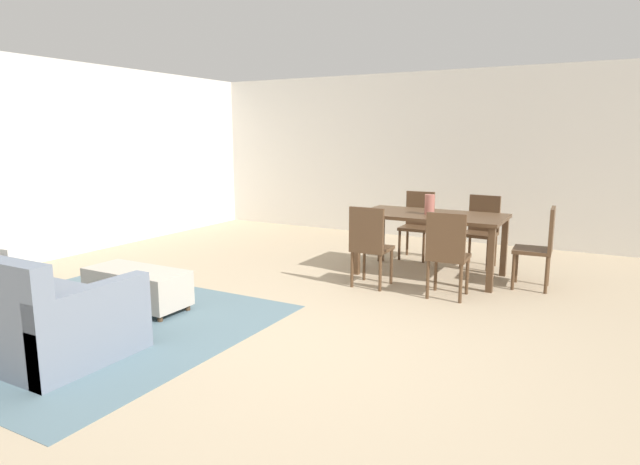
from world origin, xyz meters
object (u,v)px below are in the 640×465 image
(couch, at_px, (11,311))
(dining_chair_head_east, at_px, (541,243))
(ottoman_table, at_px, (137,286))
(dining_chair_far_left, at_px, (418,221))
(dining_table, at_px, (431,221))
(dining_chair_near_right, at_px, (447,250))
(dining_chair_far_right, at_px, (482,227))
(vase_centerpiece, at_px, (430,204))
(dining_chair_near_left, at_px, (369,242))

(couch, relative_size, dining_chair_head_east, 2.17)
(ottoman_table, height_order, dining_chair_far_left, dining_chair_far_left)
(dining_chair_head_east, bearing_deg, dining_table, -179.65)
(dining_chair_far_left, bearing_deg, dining_chair_near_right, -62.37)
(dining_chair_far_right, bearing_deg, vase_centerpiece, -117.88)
(vase_centerpiece, bearing_deg, dining_chair_near_right, -60.68)
(dining_chair_near_right, bearing_deg, couch, -132.71)
(ottoman_table, xyz_separation_m, dining_chair_far_left, (1.69, 3.49, 0.29))
(dining_chair_near_right, distance_m, dining_chair_far_left, 1.92)
(dining_chair_near_left, height_order, dining_chair_far_left, same)
(couch, relative_size, dining_chair_near_right, 2.17)
(couch, xyz_separation_m, dining_chair_head_east, (3.54, 3.82, 0.23))
(couch, height_order, vase_centerpiece, vase_centerpiece)
(couch, bearing_deg, dining_chair_near_left, 57.93)
(dining_chair_far_left, bearing_deg, couch, -111.59)
(couch, relative_size, dining_chair_far_right, 2.17)
(ottoman_table, relative_size, dining_chair_far_right, 1.15)
(ottoman_table, distance_m, dining_chair_near_right, 3.15)
(dining_table, xyz_separation_m, vase_centerpiece, (-0.01, -0.05, 0.21))
(couch, height_order, dining_chair_far_right, dining_chair_far_right)
(dining_table, distance_m, dining_chair_head_east, 1.26)
(dining_chair_far_left, xyz_separation_m, vase_centerpiece, (0.44, -0.89, 0.36))
(dining_chair_near_left, height_order, dining_chair_far_right, same)
(dining_chair_near_right, xyz_separation_m, dining_chair_head_east, (0.81, 0.86, 0.00))
(dining_chair_near_left, bearing_deg, dining_chair_head_east, 27.12)
(dining_chair_near_left, relative_size, vase_centerpiece, 3.89)
(couch, relative_size, vase_centerpiece, 8.46)
(couch, xyz_separation_m, vase_centerpiece, (2.28, 3.77, 0.59))
(dining_table, height_order, dining_chair_head_east, dining_chair_head_east)
(couch, distance_m, dining_chair_near_right, 4.03)
(couch, distance_m, dining_chair_far_right, 5.36)
(dining_chair_near_left, relative_size, dining_chair_far_left, 1.00)
(couch, distance_m, dining_table, 4.47)
(couch, relative_size, dining_chair_far_left, 2.17)
(couch, distance_m, dining_chair_near_left, 3.50)
(dining_chair_far_right, bearing_deg, dining_chair_far_left, 176.75)
(ottoman_table, bearing_deg, dining_table, 51.04)
(vase_centerpiece, bearing_deg, dining_table, 79.21)
(dining_chair_near_left, bearing_deg, dining_chair_far_right, 62.23)
(dining_table, bearing_deg, dining_chair_far_left, 117.80)
(dining_chair_near_right, bearing_deg, dining_chair_far_right, 90.32)
(dining_chair_far_right, bearing_deg, dining_chair_near_left, -117.77)
(dining_chair_near_right, distance_m, dining_chair_far_right, 1.65)
(ottoman_table, relative_size, dining_chair_near_left, 1.15)
(ottoman_table, relative_size, dining_table, 0.61)
(dining_chair_near_left, relative_size, dining_chair_head_east, 1.00)
(dining_chair_far_right, bearing_deg, dining_table, -118.79)
(dining_chair_near_left, bearing_deg, dining_chair_near_right, -0.11)
(ottoman_table, distance_m, dining_chair_far_left, 3.89)
(couch, distance_m, vase_centerpiece, 4.44)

